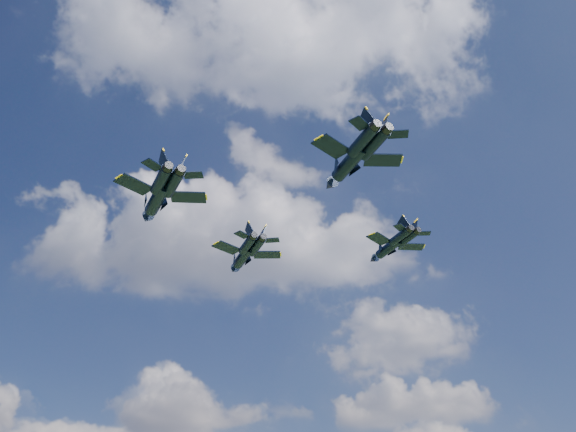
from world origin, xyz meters
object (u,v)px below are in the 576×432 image
at_px(jet_right, 388,248).
at_px(jet_lead, 243,257).
at_px(jet_slot, 348,164).
at_px(jet_left, 157,200).

bearing_deg(jet_right, jet_lead, 136.90).
height_order(jet_lead, jet_slot, jet_lead).
distance_m(jet_lead, jet_slot, 37.12).
bearing_deg(jet_left, jet_right, -2.12).
xyz_separation_m(jet_lead, jet_slot, (18.32, -32.22, -1.92)).
relative_size(jet_lead, jet_right, 1.19).
xyz_separation_m(jet_left, jet_right, (36.82, 17.37, -0.05)).
xyz_separation_m(jet_lead, jet_right, (26.21, -7.02, -2.33)).
distance_m(jet_lead, jet_left, 26.70).
height_order(jet_lead, jet_right, jet_lead).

